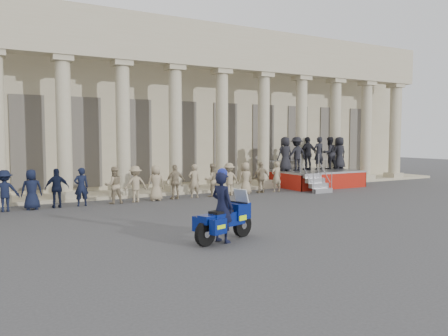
# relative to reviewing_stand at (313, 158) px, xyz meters

# --- Properties ---
(ground) EXTENTS (90.00, 90.00, 0.00)m
(ground) POSITION_rel_reviewing_stand_xyz_m (-9.49, -7.36, -1.60)
(ground) COLOR #39393B
(ground) RESTS_ON ground
(building) EXTENTS (40.00, 12.50, 9.00)m
(building) POSITION_rel_reviewing_stand_xyz_m (-9.49, 7.38, 2.93)
(building) COLOR tan
(building) RESTS_ON ground
(officer_rank) EXTENTS (20.65, 0.59, 1.57)m
(officer_rank) POSITION_rel_reviewing_stand_xyz_m (-13.38, -1.11, -0.81)
(officer_rank) COLOR black
(officer_rank) RESTS_ON ground
(reviewing_stand) EXTENTS (4.93, 4.34, 2.83)m
(reviewing_stand) POSITION_rel_reviewing_stand_xyz_m (0.00, 0.00, 0.00)
(reviewing_stand) COLOR gray
(reviewing_stand) RESTS_ON ground
(motorcycle) EXTENTS (2.05, 1.16, 1.36)m
(motorcycle) POSITION_rel_reviewing_stand_xyz_m (-10.81, -9.20, -1.01)
(motorcycle) COLOR black
(motorcycle) RESTS_ON ground
(rider) EXTENTS (0.65, 0.80, 1.98)m
(rider) POSITION_rel_reviewing_stand_xyz_m (-10.92, -9.24, -0.62)
(rider) COLOR black
(rider) RESTS_ON ground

